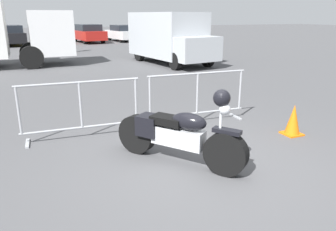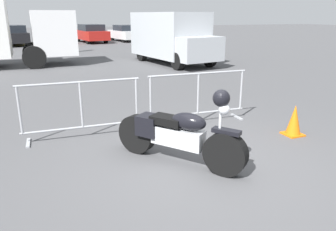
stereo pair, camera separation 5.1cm
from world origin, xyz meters
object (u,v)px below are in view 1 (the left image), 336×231
(crowd_barrier_far, at_px, (197,97))
(traffic_cone, at_px, (293,120))
(parked_car_red, at_px, (88,33))
(parked_car_yellow, at_px, (51,35))
(parked_car_white, at_px, (122,33))
(pedestrian, at_px, (71,37))
(parked_car_black, at_px, (10,35))
(motorcycle, at_px, (178,134))
(delivery_van, at_px, (169,36))
(crowd_barrier_near, at_px, (81,109))

(crowd_barrier_far, relative_size, traffic_cone, 3.70)
(parked_car_red, bearing_deg, traffic_cone, 171.35)
(parked_car_yellow, height_order, traffic_cone, parked_car_yellow)
(parked_car_white, distance_m, pedestrian, 8.84)
(parked_car_black, relative_size, parked_car_red, 1.01)
(parked_car_black, relative_size, pedestrian, 2.67)
(motorcycle, bearing_deg, parked_car_black, 151.54)
(delivery_van, height_order, parked_car_white, delivery_van)
(parked_car_yellow, distance_m, traffic_cone, 23.66)
(crowd_barrier_near, height_order, crowd_barrier_far, same)
(delivery_van, bearing_deg, crowd_barrier_near, -41.13)
(parked_car_black, xyz_separation_m, pedestrian, (3.61, -6.54, 0.18))
(crowd_barrier_near, distance_m, parked_car_white, 23.24)
(parked_car_black, height_order, parked_car_yellow, parked_car_black)
(crowd_barrier_far, relative_size, parked_car_yellow, 0.53)
(crowd_barrier_far, bearing_deg, delivery_van, 70.89)
(motorcycle, distance_m, traffic_cone, 2.56)
(parked_car_red, distance_m, pedestrian, 7.28)
(crowd_barrier_near, distance_m, traffic_cone, 3.99)
(parked_car_red, bearing_deg, parked_car_white, -93.26)
(motorcycle, relative_size, pedestrian, 1.11)
(parked_car_white, relative_size, traffic_cone, 7.10)
(delivery_van, relative_size, parked_car_black, 1.16)
(parked_car_black, distance_m, parked_car_red, 5.84)
(parked_car_red, distance_m, parked_car_white, 2.92)
(parked_car_yellow, bearing_deg, delivery_van, -170.60)
(delivery_van, relative_size, parked_car_yellow, 1.26)
(motorcycle, bearing_deg, crowd_barrier_near, 179.44)
(delivery_van, xyz_separation_m, parked_car_black, (-7.29, 13.14, -0.50))
(crowd_barrier_near, xyz_separation_m, delivery_van, (5.32, 8.44, 0.69))
(motorcycle, height_order, pedestrian, pedestrian)
(parked_car_black, xyz_separation_m, parked_car_white, (8.74, 0.66, -0.05))
(crowd_barrier_far, height_order, traffic_cone, crowd_barrier_far)
(pedestrian, bearing_deg, traffic_cone, 98.27)
(delivery_van, relative_size, traffic_cone, 8.88)
(pedestrian, distance_m, traffic_cone, 16.57)
(parked_car_red, bearing_deg, motorcycle, 165.23)
(traffic_cone, bearing_deg, motorcycle, -173.65)
(crowd_barrier_near, bearing_deg, traffic_cone, -20.37)
(crowd_barrier_far, bearing_deg, motorcycle, -125.67)
(parked_car_white, bearing_deg, crowd_barrier_near, 154.72)
(motorcycle, relative_size, traffic_cone, 3.18)
(delivery_van, distance_m, parked_car_white, 13.88)
(parked_car_black, bearing_deg, crowd_barrier_far, -176.92)
(crowd_barrier_near, xyz_separation_m, traffic_cone, (3.73, -1.39, -0.27))
(crowd_barrier_far, bearing_deg, parked_car_white, 78.87)
(motorcycle, height_order, crowd_barrier_far, motorcycle)
(parked_car_yellow, relative_size, pedestrian, 2.46)
(parked_car_yellow, relative_size, parked_car_white, 0.99)
(traffic_cone, bearing_deg, crowd_barrier_far, 133.99)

